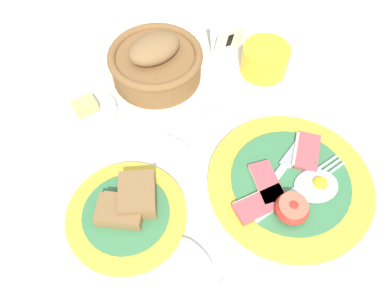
# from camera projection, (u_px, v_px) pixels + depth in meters

# --- Properties ---
(ground_plane) EXTENTS (3.00, 3.00, 0.00)m
(ground_plane) POSITION_uv_depth(u_px,v_px,m) (263.00, 200.00, 0.60)
(ground_plane) COLOR beige
(breakfast_plate) EXTENTS (0.27, 0.27, 0.04)m
(breakfast_plate) POSITION_uv_depth(u_px,v_px,m) (290.00, 184.00, 0.60)
(breakfast_plate) COLOR yellow
(breakfast_plate) RESTS_ON ground_plane
(bread_plate) EXTENTS (0.19, 0.19, 0.05)m
(bread_plate) POSITION_uv_depth(u_px,v_px,m) (127.00, 211.00, 0.57)
(bread_plate) COLOR yellow
(bread_plate) RESTS_ON ground_plane
(sugar_cup) EXTENTS (0.09, 0.09, 0.06)m
(sugar_cup) POSITION_uv_depth(u_px,v_px,m) (265.00, 59.00, 0.73)
(sugar_cup) COLOR yellow
(sugar_cup) RESTS_ON ground_plane
(bread_basket) EXTENTS (0.18, 0.18, 0.09)m
(bread_basket) POSITION_uv_depth(u_px,v_px,m) (156.00, 62.00, 0.71)
(bread_basket) COLOR brown
(bread_basket) RESTS_ON ground_plane
(butter_dish) EXTENTS (0.11, 0.11, 0.03)m
(butter_dish) POSITION_uv_depth(u_px,v_px,m) (87.00, 111.00, 0.68)
(butter_dish) COLOR silver
(butter_dish) RESTS_ON ground_plane
(number_card) EXTENTS (0.06, 0.05, 0.07)m
(number_card) POSITION_uv_depth(u_px,v_px,m) (227.00, 37.00, 0.75)
(number_card) COLOR white
(number_card) RESTS_ON ground_plane
(teaspoon_by_saucer) EXTENTS (0.10, 0.18, 0.01)m
(teaspoon_by_saucer) POSITION_uv_depth(u_px,v_px,m) (167.00, 138.00, 0.65)
(teaspoon_by_saucer) COLOR silver
(teaspoon_by_saucer) RESTS_ON ground_plane
(teaspoon_near_cup) EXTENTS (0.19, 0.03, 0.01)m
(teaspoon_near_cup) POSITION_uv_depth(u_px,v_px,m) (205.00, 118.00, 0.68)
(teaspoon_near_cup) COLOR silver
(teaspoon_near_cup) RESTS_ON ground_plane
(teaspoon_stray) EXTENTS (0.09, 0.19, 0.01)m
(teaspoon_stray) POSITION_uv_depth(u_px,v_px,m) (209.00, 269.00, 0.53)
(teaspoon_stray) COLOR silver
(teaspoon_stray) RESTS_ON ground_plane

